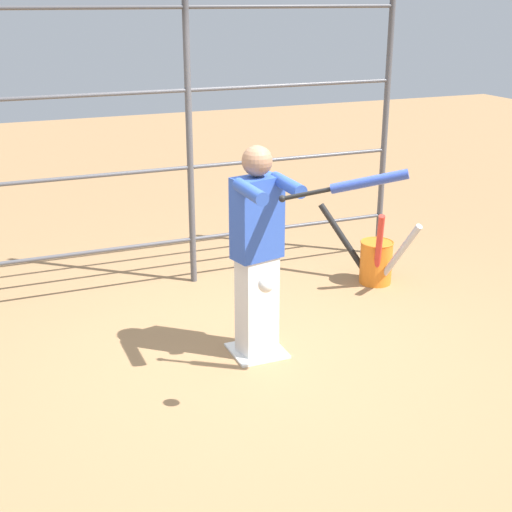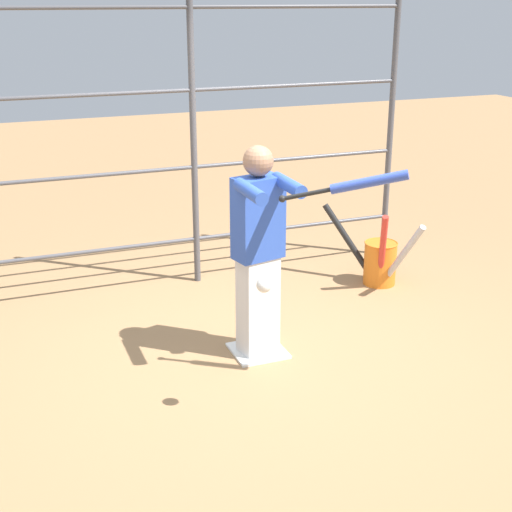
# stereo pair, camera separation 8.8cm
# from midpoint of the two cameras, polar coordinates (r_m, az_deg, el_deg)

# --- Properties ---
(ground_plane) EXTENTS (24.00, 24.00, 0.00)m
(ground_plane) POSITION_cam_midpoint_polar(r_m,az_deg,el_deg) (5.59, -0.37, -7.67)
(ground_plane) COLOR #9E754C
(home_plate) EXTENTS (0.40, 0.40, 0.02)m
(home_plate) POSITION_cam_midpoint_polar(r_m,az_deg,el_deg) (5.59, -0.37, -7.58)
(home_plate) COLOR white
(home_plate) RESTS_ON ground
(fence_backstop) EXTENTS (4.20, 0.06, 2.95)m
(fence_backstop) POSITION_cam_midpoint_polar(r_m,az_deg,el_deg) (6.56, -5.76, 10.04)
(fence_backstop) COLOR #4C4C51
(fence_backstop) RESTS_ON ground
(batter) EXTENTS (0.41, 0.61, 1.62)m
(batter) POSITION_cam_midpoint_polar(r_m,az_deg,el_deg) (5.23, -0.33, 0.78)
(batter) COLOR silver
(batter) RESTS_ON ground
(baseball_bat_swinging) EXTENTS (0.71, 0.52, 0.27)m
(baseball_bat_swinging) POSITION_cam_midpoint_polar(r_m,az_deg,el_deg) (4.63, 7.62, 5.75)
(baseball_bat_swinging) COLOR black
(softball_in_flight) EXTENTS (0.10, 0.10, 0.10)m
(softball_in_flight) POSITION_cam_midpoint_polar(r_m,az_deg,el_deg) (4.35, 0.21, -2.34)
(softball_in_flight) COLOR white
(bat_bucket) EXTENTS (0.58, 1.03, 0.77)m
(bat_bucket) POSITION_cam_midpoint_polar(r_m,az_deg,el_deg) (6.88, 9.17, -0.28)
(bat_bucket) COLOR orange
(bat_bucket) RESTS_ON ground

